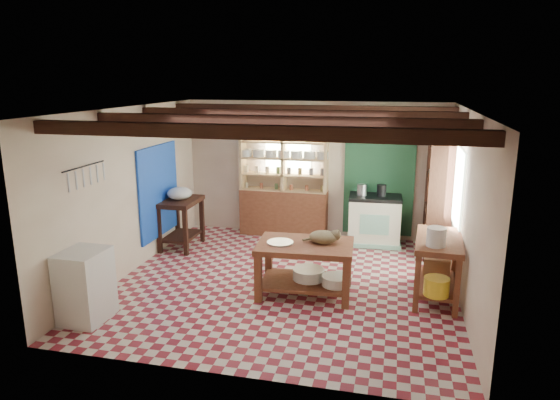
% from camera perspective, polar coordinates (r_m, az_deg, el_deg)
% --- Properties ---
extents(floor, '(5.00, 5.00, 0.02)m').
position_cam_1_polar(floor, '(7.68, 0.60, -9.48)').
color(floor, maroon).
rests_on(floor, ground).
extents(ceiling, '(5.00, 5.00, 0.02)m').
position_cam_1_polar(ceiling, '(7.07, 0.66, 10.34)').
color(ceiling, '#3F3F44').
rests_on(ceiling, wall_back).
extents(wall_back, '(5.00, 0.04, 2.60)m').
position_cam_1_polar(wall_back, '(9.67, 3.86, 3.50)').
color(wall_back, beige).
rests_on(wall_back, floor).
extents(wall_front, '(5.00, 0.04, 2.60)m').
position_cam_1_polar(wall_front, '(4.96, -5.71, -6.69)').
color(wall_front, beige).
rests_on(wall_front, floor).
extents(wall_left, '(0.04, 5.00, 2.60)m').
position_cam_1_polar(wall_left, '(8.16, -16.76, 1.00)').
color(wall_left, beige).
rests_on(wall_left, floor).
extents(wall_right, '(0.04, 5.00, 2.60)m').
position_cam_1_polar(wall_right, '(7.17, 20.54, -1.04)').
color(wall_right, beige).
rests_on(wall_right, floor).
extents(ceiling_beams, '(5.00, 3.80, 0.15)m').
position_cam_1_polar(ceiling_beams, '(7.07, 0.66, 9.37)').
color(ceiling_beams, '#351A12').
rests_on(ceiling_beams, ceiling).
extents(blue_wall_patch, '(0.04, 1.40, 1.60)m').
position_cam_1_polar(blue_wall_patch, '(8.96, -13.68, 1.01)').
color(blue_wall_patch, blue).
rests_on(blue_wall_patch, wall_left).
extents(green_wall_patch, '(1.30, 0.04, 2.30)m').
position_cam_1_polar(green_wall_patch, '(9.53, 11.27, 2.81)').
color(green_wall_patch, '#205031').
rests_on(green_wall_patch, wall_back).
extents(window_back, '(0.90, 0.02, 0.80)m').
position_cam_1_polar(window_back, '(9.68, 0.94, 5.94)').
color(window_back, silver).
rests_on(window_back, wall_back).
extents(window_right, '(0.02, 1.30, 1.20)m').
position_cam_1_polar(window_right, '(8.11, 19.62, 1.42)').
color(window_right, silver).
rests_on(window_right, wall_right).
extents(utensil_rail, '(0.06, 0.90, 0.28)m').
position_cam_1_polar(utensil_rail, '(7.05, -21.41, 2.65)').
color(utensil_rail, black).
rests_on(utensil_rail, wall_left).
extents(pot_rack, '(0.86, 0.12, 0.36)m').
position_cam_1_polar(pot_rack, '(8.98, 11.44, 8.14)').
color(pot_rack, black).
rests_on(pot_rack, ceiling).
extents(shelving_unit, '(1.70, 0.34, 2.20)m').
position_cam_1_polar(shelving_unit, '(9.62, 0.42, 2.28)').
color(shelving_unit, '#D9B27D').
rests_on(shelving_unit, floor).
extents(tall_rack, '(0.40, 0.86, 2.00)m').
position_cam_1_polar(tall_rack, '(8.95, 17.62, 0.07)').
color(tall_rack, '#351A12').
rests_on(tall_rack, floor).
extents(work_table, '(1.39, 0.97, 0.76)m').
position_cam_1_polar(work_table, '(7.19, 2.86, -7.84)').
color(work_table, brown).
rests_on(work_table, floor).
extents(stove, '(0.97, 0.67, 0.92)m').
position_cam_1_polar(stove, '(9.40, 10.74, -2.26)').
color(stove, white).
rests_on(stove, floor).
extents(prep_table, '(0.62, 0.89, 0.90)m').
position_cam_1_polar(prep_table, '(9.24, -11.23, -2.64)').
color(prep_table, '#351A12').
rests_on(prep_table, floor).
extents(white_cabinet, '(0.53, 0.63, 0.92)m').
position_cam_1_polar(white_cabinet, '(6.88, -21.38, -9.11)').
color(white_cabinet, silver).
rests_on(white_cabinet, floor).
extents(right_counter, '(0.70, 1.26, 0.88)m').
position_cam_1_polar(right_counter, '(7.36, 17.51, -7.45)').
color(right_counter, brown).
rests_on(right_counter, floor).
extents(cat, '(0.46, 0.39, 0.18)m').
position_cam_1_polar(cat, '(7.05, 4.97, -4.24)').
color(cat, olive).
rests_on(cat, work_table).
extents(steel_tray, '(0.40, 0.40, 0.02)m').
position_cam_1_polar(steel_tray, '(7.05, 0.01, -4.87)').
color(steel_tray, '#B1B2B9').
rests_on(steel_tray, work_table).
extents(basin_large, '(0.48, 0.48, 0.16)m').
position_cam_1_polar(basin_large, '(7.26, 3.29, -8.44)').
color(basin_large, silver).
rests_on(basin_large, work_table).
extents(basin_small, '(0.42, 0.42, 0.14)m').
position_cam_1_polar(basin_small, '(7.10, 6.40, -9.14)').
color(basin_small, silver).
rests_on(basin_small, work_table).
extents(kettle_left, '(0.19, 0.19, 0.21)m').
position_cam_1_polar(kettle_left, '(9.26, 9.35, 1.16)').
color(kettle_left, '#B1B2B9').
rests_on(kettle_left, stove).
extents(kettle_right, '(0.18, 0.18, 0.21)m').
position_cam_1_polar(kettle_right, '(9.26, 11.52, 1.08)').
color(kettle_right, black).
rests_on(kettle_right, stove).
extents(enamel_bowl, '(0.45, 0.45, 0.22)m').
position_cam_1_polar(enamel_bowl, '(9.10, -11.39, 0.76)').
color(enamel_bowl, silver).
rests_on(enamel_bowl, prep_table).
extents(white_bucket, '(0.27, 0.27, 0.25)m').
position_cam_1_polar(white_bucket, '(6.85, 17.43, -4.04)').
color(white_bucket, silver).
rests_on(white_bucket, right_counter).
extents(wicker_basket, '(0.39, 0.32, 0.26)m').
position_cam_1_polar(wicker_basket, '(7.67, 17.47, -7.18)').
color(wicker_basket, brown).
rests_on(wicker_basket, right_counter).
extents(yellow_tub, '(0.35, 0.35, 0.24)m').
position_cam_1_polar(yellow_tub, '(6.98, 17.45, -9.40)').
color(yellow_tub, yellow).
rests_on(yellow_tub, right_counter).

